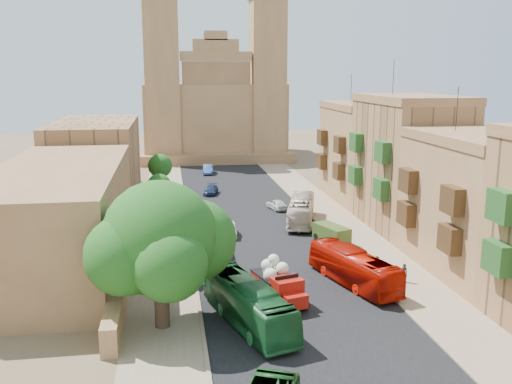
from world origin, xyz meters
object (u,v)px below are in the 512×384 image
object	(u,v)px
street_tree_a	(155,242)
car_dkblue	(211,190)
bus_red_east	(354,268)
car_cream	(304,224)
street_tree_d	(160,166)
olive_pickup	(332,234)
red_truck	(279,282)
car_white_b	(277,204)
pedestrian_a	(404,273)
bus_green_north	(248,304)
car_white_a	(228,230)
car_blue_b	(208,169)
bus_cream_east	(301,210)
church	(214,108)
street_tree_b	(157,203)
car_blue_a	(223,253)
ficus_tree	(161,242)
street_tree_c	(159,186)
pedestrian_c	(377,266)

from	to	relation	value
street_tree_a	car_dkblue	distance (m)	33.11
bus_red_east	car_cream	world-z (taller)	bus_red_east
street_tree_d	olive_pickup	world-z (taller)	street_tree_d
street_tree_a	red_truck	size ratio (longest dim) A/B	0.84
street_tree_a	car_white_b	size ratio (longest dim) A/B	1.35
bus_red_east	pedestrian_a	xyz separation A→B (m)	(4.04, -0.13, -0.59)
bus_green_north	street_tree_d	bearing A→B (deg)	81.14
car_white_a	car_blue_b	bearing A→B (deg)	89.02
bus_red_east	car_dkblue	xyz separation A→B (m)	(-8.31, 35.05, -0.77)
bus_cream_east	car_blue_b	bearing A→B (deg)	-59.81
church	street_tree_b	distance (m)	55.84
church	car_blue_a	distance (m)	62.59
car_blue_b	car_blue_a	bearing A→B (deg)	-88.21
ficus_tree	street_tree_b	world-z (taller)	ficus_tree
ficus_tree	street_tree_c	world-z (taller)	ficus_tree
street_tree_b	car_blue_a	distance (m)	9.63
street_tree_b	pedestrian_a	size ratio (longest dim) A/B	3.52
street_tree_b	bus_green_north	world-z (taller)	street_tree_b
church	pedestrian_c	bearing A→B (deg)	-83.68
street_tree_a	bus_cream_east	world-z (taller)	street_tree_a
church	car_dkblue	distance (m)	35.60
ficus_tree	street_tree_b	bearing A→B (deg)	91.68
street_tree_b	red_truck	xyz separation A→B (m)	(8.69, -17.07, -2.17)
street_tree_b	olive_pickup	bearing A→B (deg)	-12.37
street_tree_c	olive_pickup	xyz separation A→B (m)	(16.50, -15.62, -2.16)
red_truck	bus_cream_east	xyz separation A→B (m)	(6.55, 20.91, -0.03)
red_truck	car_cream	size ratio (longest dim) A/B	1.45
car_blue_a	car_cream	world-z (taller)	car_blue_a
red_truck	car_white_b	distance (m)	27.92
street_tree_a	pedestrian_c	xyz separation A→B (m)	(17.50, -1.15, -2.47)
ficus_tree	bus_cream_east	xyz separation A→B (m)	(14.65, 23.84, -4.25)
church	bus_red_east	world-z (taller)	church
street_tree_a	bus_green_north	world-z (taller)	street_tree_a
bus_cream_east	car_blue_a	xyz separation A→B (m)	(-9.57, -11.04, -0.80)
street_tree_a	bus_red_east	world-z (taller)	street_tree_a
church	car_blue_a	world-z (taller)	church
street_tree_d	olive_pickup	distance (m)	32.28
olive_pickup	pedestrian_c	size ratio (longest dim) A/B	2.63
car_blue_b	car_cream	bearing A→B (deg)	-73.71
red_truck	car_cream	bearing A→B (deg)	71.01
pedestrian_a	ficus_tree	bearing A→B (deg)	34.06
car_blue_a	street_tree_a	bearing A→B (deg)	-134.17
bus_cream_east	car_cream	size ratio (longest dim) A/B	2.49
car_white_a	pedestrian_a	xyz separation A→B (m)	(12.22, -14.91, 0.09)
street_tree_d	car_cream	size ratio (longest dim) A/B	1.26
pedestrian_a	car_white_b	bearing A→B (deg)	-59.66
street_tree_b	olive_pickup	xyz separation A→B (m)	(16.50, -3.62, -2.79)
pedestrian_a	car_white_a	bearing A→B (deg)	-32.11
car_dkblue	pedestrian_a	size ratio (longest dim) A/B	2.64
church	street_tree_d	size ratio (longest dim) A/B	7.08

